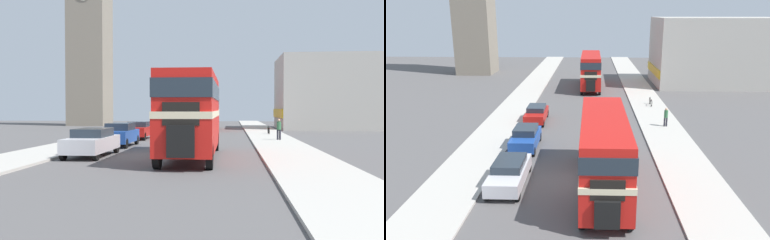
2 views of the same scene
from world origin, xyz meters
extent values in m
plane|color=#565454|center=(0.00, 0.00, 0.00)|extent=(120.00, 120.00, 0.00)
cube|color=#B7B2A8|center=(6.75, 0.00, 0.06)|extent=(3.50, 120.00, 0.12)
cube|color=#B7B2A8|center=(-6.75, 0.00, 0.06)|extent=(3.50, 120.00, 0.12)
cube|color=red|center=(1.55, -0.74, 1.29)|extent=(2.43, 9.60, 1.57)
cube|color=beige|center=(1.55, -0.74, 2.22)|extent=(2.46, 9.65, 0.29)
cube|color=red|center=(1.55, -0.74, 3.22)|extent=(2.38, 9.41, 1.72)
cube|color=#232D38|center=(1.55, -0.74, 3.31)|extent=(2.46, 9.51, 0.77)
cube|color=black|center=(1.55, -5.65, 1.21)|extent=(1.10, 0.20, 1.26)
cube|color=black|center=(1.55, -5.51, 2.28)|extent=(1.46, 0.12, 0.92)
cylinder|color=black|center=(0.47, -4.70, 0.53)|extent=(0.28, 1.06, 1.06)
cylinder|color=black|center=(2.62, -4.70, 0.53)|extent=(0.28, 1.06, 1.06)
cylinder|color=black|center=(0.47, 3.10, 0.53)|extent=(0.28, 1.06, 1.06)
cylinder|color=black|center=(2.62, 3.10, 0.53)|extent=(0.28, 1.06, 1.06)
cube|color=red|center=(0.80, 27.57, 1.32)|extent=(2.36, 10.31, 1.64)
cube|color=beige|center=(0.80, 27.57, 2.29)|extent=(2.38, 10.36, 0.30)
cube|color=red|center=(0.80, 27.57, 3.33)|extent=(2.31, 10.11, 1.78)
cube|color=#232D38|center=(0.80, 27.57, 3.42)|extent=(2.38, 10.21, 0.80)
cube|color=black|center=(0.80, 22.32, 1.24)|extent=(1.06, 0.20, 1.31)
cube|color=black|center=(0.80, 22.46, 2.35)|extent=(1.41, 0.12, 0.95)
cylinder|color=black|center=(-0.24, 23.26, 0.53)|extent=(0.28, 1.06, 1.06)
cylinder|color=black|center=(1.84, 23.26, 0.53)|extent=(0.28, 1.06, 1.06)
cylinder|color=black|center=(-0.24, 31.77, 0.53)|extent=(0.28, 1.06, 1.06)
cylinder|color=black|center=(1.84, 31.77, 0.53)|extent=(0.28, 1.06, 1.06)
cube|color=silver|center=(-3.68, -0.49, 0.65)|extent=(1.80, 4.52, 0.72)
cube|color=#232D38|center=(-3.68, -0.31, 1.23)|extent=(1.59, 2.35, 0.43)
cylinder|color=black|center=(-4.49, -2.30, 0.32)|extent=(0.20, 0.64, 0.64)
cylinder|color=black|center=(-2.88, -2.30, 0.32)|extent=(0.20, 0.64, 0.64)
cylinder|color=black|center=(-4.49, 1.32, 0.32)|extent=(0.20, 0.64, 0.64)
cylinder|color=black|center=(-2.88, 1.32, 0.32)|extent=(0.20, 0.64, 0.64)
cube|color=#1E479E|center=(-3.77, 5.41, 0.67)|extent=(1.74, 4.00, 0.76)
cube|color=#232D38|center=(-3.77, 5.57, 1.29)|extent=(1.53, 2.08, 0.48)
cylinder|color=black|center=(-4.54, 3.86, 0.32)|extent=(0.20, 0.64, 0.64)
cylinder|color=black|center=(-3.00, 3.86, 0.32)|extent=(0.20, 0.64, 0.64)
cylinder|color=black|center=(-4.54, 6.96, 0.32)|extent=(0.20, 0.64, 0.64)
cylinder|color=black|center=(-3.00, 6.96, 0.32)|extent=(0.20, 0.64, 0.64)
cube|color=red|center=(-3.93, 12.00, 0.64)|extent=(1.69, 4.05, 0.71)
cube|color=#232D38|center=(-3.93, 12.17, 1.20)|extent=(1.49, 2.11, 0.42)
cylinder|color=black|center=(-4.68, 10.43, 0.32)|extent=(0.20, 0.64, 0.64)
cylinder|color=black|center=(-3.19, 10.43, 0.32)|extent=(0.20, 0.64, 0.64)
cylinder|color=black|center=(-4.68, 13.58, 0.32)|extent=(0.20, 0.64, 0.64)
cylinder|color=black|center=(-3.19, 13.58, 0.32)|extent=(0.20, 0.64, 0.64)
cylinder|color=#282833|center=(7.00, 10.63, 0.50)|extent=(0.14, 0.14, 0.76)
cylinder|color=#282833|center=(7.17, 10.63, 0.50)|extent=(0.14, 0.14, 0.76)
cylinder|color=#336B42|center=(7.09, 10.63, 1.19)|extent=(0.32, 0.32, 0.60)
sphere|color=tan|center=(7.09, 10.63, 1.59)|extent=(0.21, 0.21, 0.21)
torus|color=black|center=(6.96, 17.43, 0.48)|extent=(0.05, 0.71, 0.71)
torus|color=black|center=(6.96, 18.48, 0.48)|extent=(0.05, 0.71, 0.71)
cylinder|color=black|center=(6.96, 17.95, 0.62)|extent=(0.04, 1.06, 0.34)
cylinder|color=black|center=(6.96, 18.33, 0.69)|extent=(0.04, 0.04, 0.43)
cube|color=gray|center=(-16.98, 38.81, 11.37)|extent=(5.34, 5.34, 22.75)
cube|color=#B2ADA3|center=(17.20, 30.53, 4.32)|extent=(15.97, 10.08, 8.63)
cube|color=gold|center=(9.16, 30.53, 1.90)|extent=(0.12, 9.58, 1.04)
camera|label=1|loc=(3.48, -21.97, 2.49)|focal=40.00mm
camera|label=2|loc=(0.81, -19.52, 9.38)|focal=35.00mm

